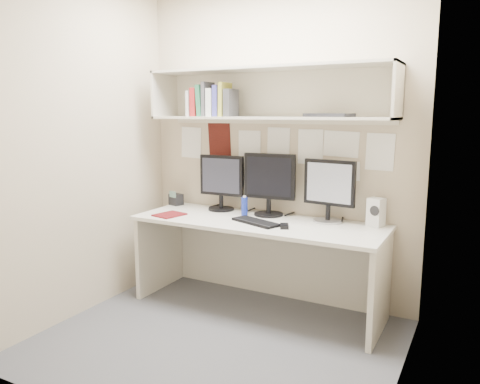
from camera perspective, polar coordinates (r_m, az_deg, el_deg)
The scene contains 19 objects.
floor at distance 3.42m, azimuth -2.87°, elevation -17.72°, with size 2.40×2.00×0.01m, color #4B4C51.
wall_back at distance 3.94m, azimuth 4.47°, elevation 5.67°, with size 2.40×0.02×2.60m, color #B7A78C.
wall_front at distance 2.26m, azimuth -16.28°, elevation 2.34°, with size 2.40×0.02×2.60m, color #B7A78C.
wall_left at distance 3.81m, azimuth -18.82°, elevation 5.05°, with size 0.02×2.00×2.60m, color #B7A78C.
wall_right at distance 2.64m, azimuth 19.88°, elevation 3.17°, with size 0.02×2.00×2.60m, color #B7A78C.
desk at distance 3.80m, azimuth 2.15°, elevation -8.82°, with size 2.00×0.70×0.73m.
overhead_hutch at distance 3.80m, azimuth 3.70°, elevation 11.88°, with size 2.00×0.38×0.40m.
pinned_papers at distance 3.93m, azimuth 4.43°, elevation 4.94°, with size 1.92×0.01×0.48m, color white, non-canonical shape.
monitor_left at distance 4.06m, azimuth -2.26°, elevation 1.41°, with size 0.41×0.23×0.48m.
monitor_center at distance 3.85m, azimuth 3.60°, elevation 1.18°, with size 0.44×0.24×0.51m.
monitor_right at distance 3.68m, azimuth 10.81°, elevation 0.42°, with size 0.42×0.23×0.48m.
keyboard at distance 3.61m, azimuth 1.94°, elevation -3.68°, with size 0.41×0.15×0.02m, color black.
mouse at distance 3.47m, azimuth 5.42°, elevation -4.16°, with size 0.06×0.10×0.03m, color black.
speaker at distance 3.64m, azimuth 16.25°, elevation -2.38°, with size 0.13×0.14×0.21m.
blue_bottle at distance 3.86m, azimuth 0.54°, elevation -1.73°, with size 0.05×0.05×0.17m.
maroon_notebook at distance 3.92m, azimuth -8.59°, elevation -2.75°, with size 0.19×0.23×0.01m, color #5E1013.
desk_phone at distance 4.35m, azimuth -7.81°, elevation -0.88°, with size 0.13×0.13×0.14m.
book_stack at distance 3.93m, azimuth -3.39°, elevation 10.95°, with size 0.41×0.17×0.28m.
hutch_tray at distance 3.55m, azimuth 10.75°, elevation 9.20°, with size 0.37×0.14×0.03m, color black.
Camera 1 is at (1.57, -2.60, 1.57)m, focal length 35.00 mm.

